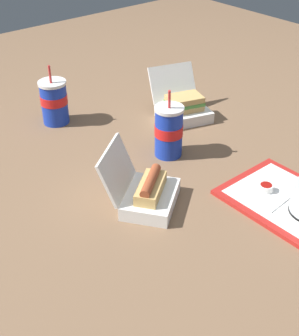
{
  "coord_description": "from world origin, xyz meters",
  "views": [
    {
      "loc": [
        0.83,
        -0.75,
        0.79
      ],
      "look_at": [
        -0.03,
        -0.05,
        0.05
      ],
      "focal_mm": 50.0,
      "sensor_mm": 36.0,
      "label": 1
    }
  ],
  "objects_px": {
    "clamshell_hotdog_right": "(146,192)",
    "clamshell_sandwich_back": "(183,107)",
    "food_tray": "(294,205)",
    "soda_cup_center": "(54,101)",
    "plastic_fork": "(280,179)",
    "soda_cup_back": "(169,131)",
    "ketchup_cup": "(266,188)"
  },
  "relations": [
    {
      "from": "clamshell_hotdog_right",
      "to": "clamshell_sandwich_back",
      "type": "height_order",
      "value": "same"
    },
    {
      "from": "soda_cup_center",
      "to": "food_tray",
      "type": "bearing_deg",
      "value": 16.4
    },
    {
      "from": "food_tray",
      "to": "soda_cup_center",
      "type": "bearing_deg",
      "value": -163.6
    },
    {
      "from": "food_tray",
      "to": "ketchup_cup",
      "type": "bearing_deg",
      "value": -165.17
    },
    {
      "from": "food_tray",
      "to": "plastic_fork",
      "type": "bearing_deg",
      "value": 147.07
    },
    {
      "from": "food_tray",
      "to": "clamshell_hotdog_right",
      "type": "distance_m",
      "value": 0.4
    },
    {
      "from": "ketchup_cup",
      "to": "clamshell_hotdog_right",
      "type": "height_order",
      "value": "clamshell_hotdog_right"
    },
    {
      "from": "plastic_fork",
      "to": "soda_cup_back",
      "type": "relative_size",
      "value": 0.49
    },
    {
      "from": "plastic_fork",
      "to": "soda_cup_back",
      "type": "xyz_separation_m",
      "value": [
        -0.33,
        -0.14,
        0.07
      ]
    },
    {
      "from": "clamshell_hotdog_right",
      "to": "soda_cup_back",
      "type": "distance_m",
      "value": 0.27
    },
    {
      "from": "food_tray",
      "to": "ketchup_cup",
      "type": "relative_size",
      "value": 9.3
    },
    {
      "from": "plastic_fork",
      "to": "clamshell_hotdog_right",
      "type": "distance_m",
      "value": 0.4
    },
    {
      "from": "plastic_fork",
      "to": "clamshell_hotdog_right",
      "type": "bearing_deg",
      "value": -142.49
    },
    {
      "from": "food_tray",
      "to": "soda_cup_center",
      "type": "height_order",
      "value": "soda_cup_center"
    },
    {
      "from": "plastic_fork",
      "to": "soda_cup_back",
      "type": "height_order",
      "value": "soda_cup_back"
    },
    {
      "from": "clamshell_hotdog_right",
      "to": "clamshell_sandwich_back",
      "type": "bearing_deg",
      "value": 126.23
    },
    {
      "from": "soda_cup_back",
      "to": "clamshell_hotdog_right",
      "type": "bearing_deg",
      "value": -54.34
    },
    {
      "from": "ketchup_cup",
      "to": "clamshell_sandwich_back",
      "type": "height_order",
      "value": "clamshell_sandwich_back"
    },
    {
      "from": "clamshell_sandwich_back",
      "to": "soda_cup_center",
      "type": "xyz_separation_m",
      "value": [
        -0.27,
        -0.37,
        0.04
      ]
    },
    {
      "from": "food_tray",
      "to": "clamshell_hotdog_right",
      "type": "relative_size",
      "value": 1.48
    },
    {
      "from": "ketchup_cup",
      "to": "clamshell_hotdog_right",
      "type": "relative_size",
      "value": 0.16
    },
    {
      "from": "clamshell_hotdog_right",
      "to": "ketchup_cup",
      "type": "bearing_deg",
      "value": 56.93
    },
    {
      "from": "plastic_fork",
      "to": "clamshell_hotdog_right",
      "type": "height_order",
      "value": "clamshell_hotdog_right"
    },
    {
      "from": "soda_cup_back",
      "to": "soda_cup_center",
      "type": "distance_m",
      "value": 0.45
    },
    {
      "from": "clamshell_hotdog_right",
      "to": "clamshell_sandwich_back",
      "type": "distance_m",
      "value": 0.52
    },
    {
      "from": "plastic_fork",
      "to": "clamshell_sandwich_back",
      "type": "bearing_deg",
      "value": 145.86
    },
    {
      "from": "clamshell_hotdog_right",
      "to": "food_tray",
      "type": "bearing_deg",
      "value": 48.83
    },
    {
      "from": "soda_cup_back",
      "to": "food_tray",
      "type": "bearing_deg",
      "value": 11.31
    },
    {
      "from": "ketchup_cup",
      "to": "soda_cup_back",
      "type": "distance_m",
      "value": 0.35
    },
    {
      "from": "food_tray",
      "to": "clamshell_sandwich_back",
      "type": "bearing_deg",
      "value": 168.06
    },
    {
      "from": "plastic_fork",
      "to": "clamshell_hotdog_right",
      "type": "relative_size",
      "value": 0.44
    },
    {
      "from": "food_tray",
      "to": "ketchup_cup",
      "type": "distance_m",
      "value": 0.09
    }
  ]
}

